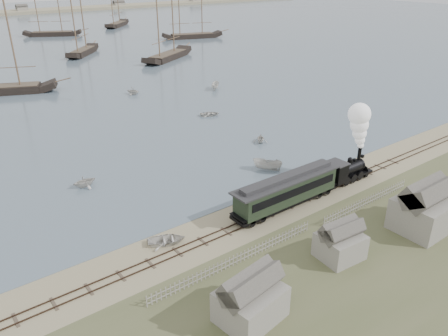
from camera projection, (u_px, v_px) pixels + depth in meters
ground at (244, 212)px, 49.66m from camera, size 600.00×600.00×0.00m
rail_track at (255, 219)px, 48.20m from camera, size 120.00×1.80×0.16m
picket_fence_west at (237, 264)px, 41.05m from camera, size 19.00×0.10×1.20m
picket_fence_east at (367, 205)px, 51.07m from camera, size 15.00×0.10×1.20m
shed_left at (250, 318)px, 34.80m from camera, size 5.00×4.00×4.10m
shed_mid at (338, 257)px, 42.08m from camera, size 4.00×3.50×3.60m
shed_right at (420, 228)px, 46.64m from camera, size 6.00×5.00×5.10m
locomotive at (357, 147)px, 55.54m from camera, size 7.84×2.93×9.78m
passenger_coach at (287, 190)px, 49.84m from camera, size 14.75×2.85×3.58m
beached_dinghy at (167, 240)px, 43.96m from camera, size 4.01×4.58×0.79m
rowboat_1 at (84, 181)px, 54.93m from camera, size 2.60×2.99×1.54m
rowboat_2 at (267, 165)px, 59.35m from camera, size 4.08×3.79×1.57m
rowboat_3 at (210, 114)px, 81.02m from camera, size 3.91×4.40×0.75m
rowboat_4 at (260, 138)px, 68.71m from camera, size 3.45×3.40×1.38m
rowboat_5 at (215, 86)px, 97.96m from camera, size 3.94×3.86×1.55m
rowboat_7 at (133, 91)px, 94.11m from camera, size 3.98×3.82×1.62m
schooner_3 at (79, 21)px, 131.94m from camera, size 15.50×16.57×20.00m
schooner_4 at (166, 24)px, 125.66m from camera, size 22.48×16.51×20.00m
schooner_5 at (192, 11)px, 162.56m from camera, size 23.45×11.71×20.00m
schooner_8 at (49, 9)px, 167.68m from camera, size 21.60×14.39×20.00m
schooner_9 at (115, 3)px, 194.20m from camera, size 18.01×18.38×20.00m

